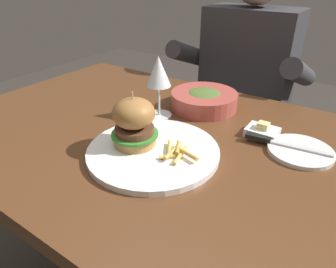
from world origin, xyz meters
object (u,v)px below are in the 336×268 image
at_px(main_plate, 153,151).
at_px(table_knife, 279,143).
at_px(wine_glass, 158,74).
at_px(soup_bowl, 204,99).
at_px(burger_sandwich, 134,122).
at_px(bread_plate, 300,151).
at_px(diner_person, 242,107).
at_px(butter_dish, 262,131).

height_order(main_plate, table_knife, table_knife).
relative_size(main_plate, wine_glass, 1.74).
relative_size(wine_glass, soup_bowl, 0.87).
distance_m(main_plate, soup_bowl, 0.29).
xyz_separation_m(burger_sandwich, bread_plate, (0.32, 0.20, -0.06)).
height_order(bread_plate, soup_bowl, soup_bowl).
relative_size(soup_bowl, diner_person, 0.17).
relative_size(main_plate, soup_bowl, 1.52).
distance_m(bread_plate, butter_dish, 0.10).
height_order(main_plate, diner_person, diner_person).
bearing_deg(burger_sandwich, butter_dish, 45.55).
relative_size(butter_dish, soup_bowl, 0.39).
height_order(burger_sandwich, table_knife, burger_sandwich).
relative_size(wine_glass, butter_dish, 2.23).
relative_size(bread_plate, diner_person, 0.12).
xyz_separation_m(burger_sandwich, soup_bowl, (0.02, 0.30, -0.04)).
bearing_deg(soup_bowl, main_plate, -84.46).
height_order(bread_plate, butter_dish, butter_dish).
distance_m(bread_plate, soup_bowl, 0.32).
bearing_deg(butter_dish, soup_bowl, 160.98).
xyz_separation_m(bread_plate, diner_person, (-0.34, 0.56, -0.18)).
relative_size(main_plate, butter_dish, 3.89).
bearing_deg(main_plate, soup_bowl, 95.54).
distance_m(burger_sandwich, butter_dish, 0.32).
xyz_separation_m(bread_plate, table_knife, (-0.05, -0.01, 0.01)).
xyz_separation_m(main_plate, burger_sandwich, (-0.05, -0.01, 0.06)).
xyz_separation_m(wine_glass, soup_bowl, (0.08, 0.12, -0.10)).
bearing_deg(bread_plate, burger_sandwich, -148.57).
relative_size(main_plate, burger_sandwich, 2.35).
relative_size(burger_sandwich, table_knife, 0.65).
distance_m(main_plate, diner_person, 0.77).
xyz_separation_m(bread_plate, soup_bowl, (-0.30, 0.10, 0.02)).
bearing_deg(bread_plate, table_knife, -173.16).
distance_m(wine_glass, table_knife, 0.35).
bearing_deg(main_plate, bread_plate, 34.88).
bearing_deg(wine_glass, butter_dish, 10.42).
distance_m(main_plate, bread_plate, 0.34).
bearing_deg(soup_bowl, bread_plate, -18.27).
bearing_deg(table_knife, burger_sandwich, -145.07).
height_order(main_plate, burger_sandwich, burger_sandwich).
xyz_separation_m(table_knife, butter_dish, (-0.05, 0.04, -0.00)).
relative_size(bread_plate, soup_bowl, 0.74).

